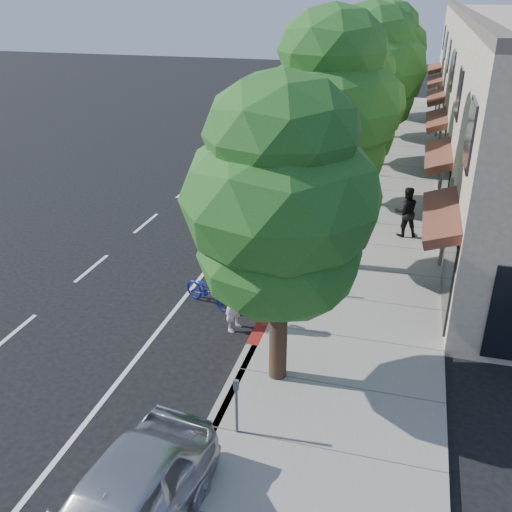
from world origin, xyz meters
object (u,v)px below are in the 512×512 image
(street_tree_4, at_px, (378,65))
(dark_suv_far, at_px, (333,124))
(street_tree_1, at_px, (330,110))
(dark_sedan, at_px, (267,190))
(street_tree_3, at_px, (369,71))
(street_tree_5, at_px, (386,49))
(street_tree_2, at_px, (352,107))
(white_pickup, at_px, (318,126))
(street_tree_0, at_px, (281,204))
(cyclist, at_px, (234,300))
(bicycle, at_px, (208,291))
(silver_suv, at_px, (281,198))
(pedestrian, at_px, (406,212))

(street_tree_4, xyz_separation_m, dark_suv_far, (-2.27, -0.50, -3.32))
(street_tree_1, bearing_deg, dark_sedan, 121.80)
(street_tree_3, bearing_deg, street_tree_5, 90.00)
(street_tree_2, xyz_separation_m, white_pickup, (-3.10, 11.00, -3.26))
(street_tree_0, distance_m, dark_suv_far, 23.86)
(street_tree_3, xyz_separation_m, dark_sedan, (-3.10, -7.00, -3.89))
(street_tree_0, relative_size, street_tree_2, 1.05)
(street_tree_1, height_order, dark_suv_far, street_tree_1)
(street_tree_5, bearing_deg, cyclist, -93.25)
(street_tree_0, height_order, dark_suv_far, street_tree_0)
(street_tree_1, xyz_separation_m, street_tree_4, (0.00, 18.00, -0.84))
(street_tree_4, xyz_separation_m, dark_sedan, (-3.10, -13.00, -3.46))
(white_pickup, bearing_deg, street_tree_5, 62.85)
(cyclist, bearing_deg, dark_suv_far, 17.89)
(street_tree_4, bearing_deg, dark_sedan, -103.41)
(street_tree_4, bearing_deg, bicycle, -97.22)
(street_tree_4, bearing_deg, street_tree_0, -90.00)
(dark_sedan, bearing_deg, silver_suv, -45.98)
(white_pickup, relative_size, pedestrian, 2.96)
(street_tree_0, height_order, silver_suv, street_tree_0)
(silver_suv, distance_m, dark_suv_far, 13.55)
(white_pickup, bearing_deg, street_tree_1, -82.93)
(pedestrian, bearing_deg, street_tree_1, 32.78)
(street_tree_0, xyz_separation_m, white_pickup, (-3.10, 23.00, -3.53))
(street_tree_1, bearing_deg, cyclist, -110.97)
(street_tree_5, height_order, cyclist, street_tree_5)
(street_tree_2, distance_m, dark_sedan, 4.66)
(bicycle, distance_m, white_pickup, 20.18)
(bicycle, bearing_deg, street_tree_0, -112.69)
(dark_suv_far, bearing_deg, street_tree_1, -86.55)
(cyclist, height_order, white_pickup, cyclist)
(street_tree_5, distance_m, dark_sedan, 19.62)
(street_tree_0, bearing_deg, white_pickup, 97.68)
(street_tree_0, distance_m, white_pickup, 23.47)
(street_tree_5, relative_size, white_pickup, 1.43)
(white_pickup, bearing_deg, bicycle, -92.08)
(street_tree_2, bearing_deg, silver_suv, -137.87)
(silver_suv, distance_m, dark_sedan, 1.35)
(dark_suv_far, bearing_deg, street_tree_4, 8.51)
(pedestrian, bearing_deg, street_tree_0, 56.08)
(street_tree_2, height_order, dark_sedan, street_tree_2)
(street_tree_1, relative_size, dark_suv_far, 1.59)
(street_tree_4, height_order, white_pickup, street_tree_4)
(silver_suv, xyz_separation_m, dark_suv_far, (-0.00, 13.55, 0.02))
(street_tree_1, relative_size, street_tree_4, 1.15)
(street_tree_2, bearing_deg, dark_suv_far, 101.15)
(dark_sedan, bearing_deg, street_tree_2, 23.24)
(street_tree_5, bearing_deg, street_tree_3, -90.00)
(street_tree_1, relative_size, dark_sedan, 1.85)
(cyclist, height_order, dark_sedan, cyclist)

